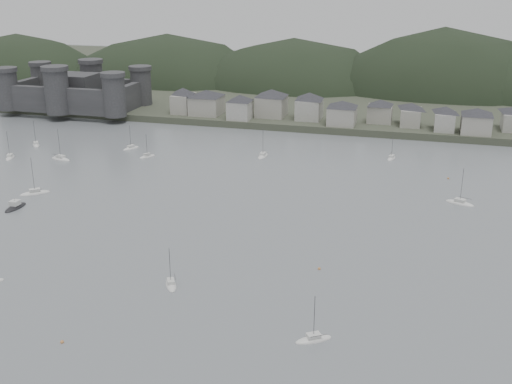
% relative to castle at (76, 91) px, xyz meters
% --- Properties ---
extents(ground, '(900.00, 900.00, 0.00)m').
position_rel_castle_xyz_m(ground, '(120.00, -179.80, -10.96)').
color(ground, slate).
rests_on(ground, ground).
extents(far_shore_land, '(900.00, 250.00, 3.00)m').
position_rel_castle_xyz_m(far_shore_land, '(120.00, 115.20, -9.46)').
color(far_shore_land, '#383D2D').
rests_on(far_shore_land, ground).
extents(forested_ridge, '(851.55, 103.94, 102.57)m').
position_rel_castle_xyz_m(forested_ridge, '(124.83, 89.60, -22.25)').
color(forested_ridge, black).
rests_on(forested_ridge, ground).
extents(castle, '(66.00, 43.00, 20.00)m').
position_rel_castle_xyz_m(castle, '(0.00, 0.00, 0.00)').
color(castle, '#333335').
rests_on(castle, far_shore_land).
extents(waterfront_town, '(451.48, 28.46, 12.92)m').
position_rel_castle_xyz_m(waterfront_town, '(170.59, 3.54, -2.30)').
color(waterfront_town, '#A19F93').
rests_on(waterfront_town, far_shore_land).
extents(moored_fleet, '(263.11, 168.16, 12.57)m').
position_rel_castle_xyz_m(moored_fleet, '(86.13, -114.53, -10.79)').
color(moored_fleet, silver).
rests_on(moored_fleet, ground).
extents(motor_launch_far, '(3.52, 8.88, 4.08)m').
position_rel_castle_xyz_m(motor_launch_far, '(51.22, -121.07, -10.68)').
color(motor_launch_far, black).
rests_on(motor_launch_far, ground).
extents(mooring_buoys, '(104.63, 136.07, 0.70)m').
position_rel_castle_xyz_m(mooring_buoys, '(152.75, -140.55, -10.81)').
color(mooring_buoys, '#CF8545').
rests_on(mooring_buoys, ground).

